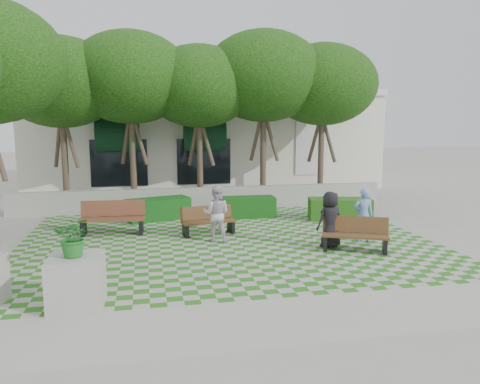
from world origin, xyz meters
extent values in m
plane|color=gray|center=(0.00, 0.00, 0.00)|extent=(90.00, 90.00, 0.00)
plane|color=#2B721E|center=(0.00, 1.00, 0.01)|extent=(12.00, 12.00, 0.00)
cube|color=#9E9B93|center=(0.00, -4.70, 0.01)|extent=(16.00, 2.00, 0.01)
cube|color=#9E9B93|center=(0.00, 6.20, 0.45)|extent=(15.00, 0.36, 0.90)
cube|color=#50341B|center=(3.25, -0.79, 0.45)|extent=(1.85, 1.22, 0.06)
cube|color=#50341B|center=(3.36, -0.56, 0.71)|extent=(1.68, 0.84, 0.45)
cube|color=black|center=(2.53, -0.47, 0.22)|extent=(0.29, 0.49, 0.44)
cube|color=black|center=(3.98, -1.12, 0.22)|extent=(0.29, 0.49, 0.44)
cube|color=#4F321B|center=(-0.42, 1.91, 0.42)|extent=(1.77, 0.83, 0.06)
cube|color=#4F321B|center=(-0.47, 2.15, 0.68)|extent=(1.69, 0.44, 0.43)
cube|color=black|center=(-1.16, 1.77, 0.21)|extent=(0.18, 0.48, 0.41)
cube|color=black|center=(0.32, 2.06, 0.21)|extent=(0.18, 0.48, 0.41)
cube|color=brown|center=(-3.39, 2.55, 0.50)|extent=(2.04, 0.76, 0.07)
cube|color=brown|center=(-3.37, 2.84, 0.80)|extent=(2.01, 0.29, 0.50)
cube|color=black|center=(-4.28, 2.62, 0.24)|extent=(0.15, 0.56, 0.49)
cube|color=black|center=(-2.51, 2.49, 0.24)|extent=(0.15, 0.56, 0.49)
cube|color=#1F4E14|center=(4.57, 3.24, 0.39)|extent=(2.36, 1.35, 0.78)
cube|color=#124513|center=(1.31, 4.37, 0.38)|extent=(2.18, 0.94, 0.75)
cube|color=#134717|center=(-1.90, 4.56, 0.39)|extent=(2.40, 1.54, 0.78)
cube|color=#9E9B93|center=(-3.70, -3.30, 0.50)|extent=(1.03, 1.03, 1.00)
imported|color=#237227|center=(-3.70, -3.30, 1.39)|extent=(0.72, 0.63, 0.78)
imported|color=#7896DA|center=(3.92, 0.11, 0.81)|extent=(0.65, 0.48, 1.62)
imported|color=black|center=(2.74, -0.25, 0.80)|extent=(0.89, 0.69, 1.60)
imported|color=silver|center=(-0.30, 1.07, 0.84)|extent=(0.98, 0.87, 1.68)
cylinder|color=#47382B|center=(-5.50, 7.60, 1.82)|extent=(0.26, 0.26, 3.64)
ellipsoid|color=#1E4C11|center=(-5.50, 7.60, 5.07)|extent=(4.80, 4.80, 3.60)
cylinder|color=#47382B|center=(-2.80, 7.60, 1.90)|extent=(0.26, 0.26, 3.81)
ellipsoid|color=#1E4C11|center=(-2.80, 7.60, 5.30)|extent=(5.00, 5.00, 3.75)
cylinder|color=#47382B|center=(0.00, 7.60, 1.79)|extent=(0.26, 0.26, 3.58)
ellipsoid|color=#1E4C11|center=(0.00, 7.60, 4.99)|extent=(4.60, 4.60, 3.45)
cylinder|color=#47382B|center=(2.80, 7.60, 1.96)|extent=(0.26, 0.26, 3.92)
ellipsoid|color=#1E4C11|center=(2.80, 7.60, 5.46)|extent=(5.20, 5.20, 3.90)
cylinder|color=#47382B|center=(5.50, 7.60, 1.85)|extent=(0.26, 0.26, 3.70)
ellipsoid|color=#1E4C11|center=(5.50, 7.60, 5.15)|extent=(4.80, 4.80, 3.60)
cube|color=silver|center=(1.00, 14.20, 2.50)|extent=(18.00, 8.00, 5.00)
cube|color=white|center=(1.00, 10.20, 5.00)|extent=(18.00, 0.30, 0.30)
cube|color=black|center=(6.00, 10.18, 2.20)|extent=(1.40, 0.10, 2.40)
cylinder|color=#0E331B|center=(-3.50, 10.18, 3.00)|extent=(3.00, 1.80, 1.80)
cube|color=black|center=(-3.50, 10.18, 1.60)|extent=(2.60, 0.08, 2.20)
cylinder|color=#0E331B|center=(0.50, 10.18, 3.00)|extent=(3.00, 1.80, 1.80)
cube|color=black|center=(0.50, 10.18, 1.60)|extent=(2.60, 0.08, 2.20)
camera|label=1|loc=(-2.37, -12.38, 3.56)|focal=35.00mm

